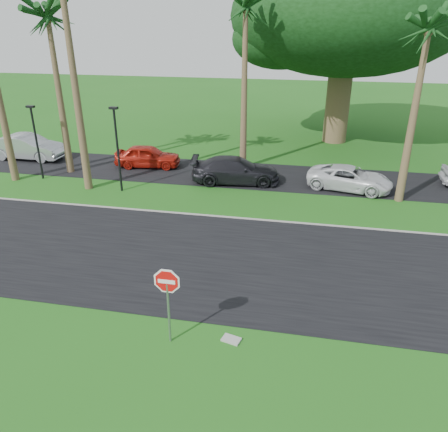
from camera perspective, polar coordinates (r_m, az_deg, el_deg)
ground at (r=16.08m, az=-5.44°, el=-8.89°), size 120.00×120.00×0.00m
road at (r=17.71m, az=-3.63°, el=-5.40°), size 120.00×8.00×0.02m
parking_strip at (r=27.12m, az=1.98°, el=5.44°), size 120.00×5.00×0.02m
curb at (r=21.21m, az=-0.88°, el=-0.04°), size 120.00×0.12×0.06m
stop_sign_near at (r=12.60m, az=-7.40°, el=-9.68°), size 1.05×0.07×2.62m
palm_left_mid at (r=27.95m, az=-21.98°, el=22.53°), size 5.00×5.00×10.00m
palm_center at (r=27.15m, az=2.85°, el=25.11°), size 5.00×5.00×10.50m
palm_right_near at (r=23.37m, az=25.11°, el=20.80°), size 5.00×5.00×9.50m
canopy_tree at (r=34.89m, az=15.75°, el=23.79°), size 16.50×16.50×13.12m
streetlight_left at (r=27.95m, az=-23.36°, el=9.37°), size 0.45×0.25×4.34m
streetlight_right at (r=24.38m, az=-13.78°, el=9.08°), size 0.45×0.25×4.64m
car_silver at (r=32.87m, az=-24.27°, el=8.19°), size 5.05×1.81×1.66m
car_red at (r=28.81m, az=-9.93°, el=7.68°), size 4.31×2.15×1.41m
car_dark at (r=25.54m, az=1.53°, el=5.98°), size 5.37×2.78×1.49m
car_minivan at (r=25.48m, az=16.10°, el=4.73°), size 4.98×3.07×1.29m
utility_slab at (r=13.57m, az=0.95°, el=-15.82°), size 0.62×0.48×0.06m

